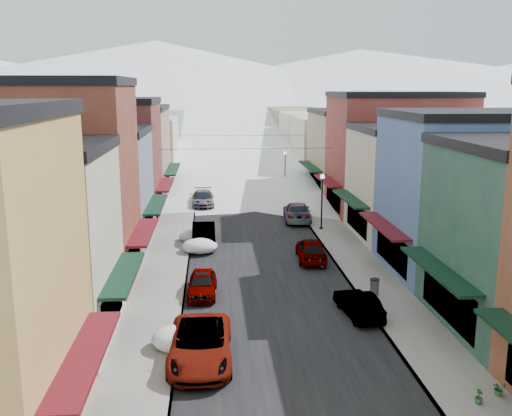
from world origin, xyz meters
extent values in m
cube|color=black|center=(0.00, 60.00, 0.01)|extent=(10.00, 160.00, 0.01)
cube|color=gray|center=(-6.60, 60.00, 0.07)|extent=(3.20, 160.00, 0.15)
cube|color=gray|center=(6.60, 60.00, 0.07)|extent=(3.20, 160.00, 0.15)
cube|color=slate|center=(-5.05, 60.00, 0.07)|extent=(0.10, 160.00, 0.15)
cube|color=slate|center=(5.05, 60.00, 0.07)|extent=(0.10, 160.00, 0.15)
cube|color=#580F18|center=(-7.60, 4.00, 3.20)|extent=(1.20, 7.22, 0.15)
cube|color=#BEB799|center=(-13.20, 12.50, 4.50)|extent=(10.00, 8.00, 9.00)
cube|color=black|center=(-7.60, 12.50, 3.20)|extent=(1.20, 6.80, 0.15)
cube|color=maroon|center=(-13.70, 20.50, 6.00)|extent=(11.00, 8.00, 12.00)
cube|color=black|center=(-13.70, 20.50, 12.25)|extent=(11.20, 8.20, 0.50)
cube|color=#580F18|center=(-7.60, 20.50, 3.20)|extent=(1.20, 6.80, 0.15)
cube|color=slate|center=(-13.20, 29.00, 4.25)|extent=(10.00, 9.00, 8.50)
cube|color=black|center=(-13.20, 29.00, 8.75)|extent=(10.20, 9.20, 0.50)
cube|color=black|center=(-7.60, 29.00, 3.20)|extent=(1.20, 7.65, 0.15)
cube|color=maroon|center=(-14.20, 38.00, 5.25)|extent=(12.00, 9.00, 10.50)
cube|color=black|center=(-14.20, 38.00, 10.75)|extent=(12.20, 9.20, 0.50)
cube|color=#580F18|center=(-7.60, 38.00, 3.20)|extent=(1.20, 7.65, 0.15)
cube|color=#8F745E|center=(-13.20, 48.00, 4.75)|extent=(10.00, 11.00, 9.50)
cube|color=black|center=(-13.20, 48.00, 9.75)|extent=(10.20, 11.20, 0.50)
cube|color=black|center=(-7.60, 48.00, 3.20)|extent=(1.20, 9.35, 0.15)
cube|color=black|center=(7.60, 12.00, 3.20)|extent=(1.20, 7.65, 0.15)
cube|color=#436197|center=(13.20, 21.00, 5.00)|extent=(10.00, 9.00, 10.00)
cube|color=black|center=(13.20, 21.00, 10.25)|extent=(10.20, 9.20, 0.50)
cube|color=#580F18|center=(7.60, 21.00, 3.20)|extent=(1.20, 7.65, 0.15)
cube|color=beige|center=(13.70, 30.00, 4.25)|extent=(11.00, 9.00, 8.50)
cube|color=black|center=(13.70, 30.00, 8.75)|extent=(11.20, 9.20, 0.50)
cube|color=black|center=(7.60, 30.00, 3.20)|extent=(1.20, 7.65, 0.15)
cube|color=maroon|center=(14.20, 39.00, 5.50)|extent=(12.00, 9.00, 11.00)
cube|color=black|center=(14.20, 39.00, 11.25)|extent=(12.20, 9.20, 0.50)
cube|color=#580F18|center=(7.60, 39.00, 3.20)|extent=(1.20, 7.65, 0.15)
cube|color=#948161|center=(13.20, 49.00, 4.50)|extent=(10.00, 11.00, 9.00)
cube|color=black|center=(13.20, 49.00, 9.25)|extent=(10.20, 11.20, 0.50)
cube|color=black|center=(7.60, 49.00, 3.20)|extent=(1.20, 9.35, 0.15)
cube|color=gray|center=(-12.50, 62.00, 4.00)|extent=(9.00, 13.00, 8.00)
cube|color=gray|center=(12.50, 62.00, 4.00)|extent=(9.00, 13.00, 8.00)
cube|color=gray|center=(-12.50, 76.00, 4.00)|extent=(9.00, 13.00, 8.00)
cube|color=gray|center=(12.50, 76.00, 4.00)|extent=(9.00, 13.00, 8.00)
cube|color=gray|center=(-12.50, 90.00, 4.00)|extent=(9.00, 13.00, 8.00)
cube|color=gray|center=(12.50, 90.00, 4.00)|extent=(9.00, 13.00, 8.00)
cube|color=gray|center=(-12.50, 104.00, 4.00)|extent=(9.00, 13.00, 8.00)
cube|color=gray|center=(12.50, 104.00, 4.00)|extent=(9.00, 13.00, 8.00)
cube|color=silver|center=(0.00, 225.00, 6.00)|extent=(360.00, 40.00, 12.00)
cone|color=white|center=(-30.00, 275.00, 17.00)|extent=(300.00, 300.00, 34.00)
cone|color=white|center=(70.00, 270.00, 15.00)|extent=(320.00, 320.00, 30.00)
cylinder|color=black|center=(0.00, 40.00, 6.20)|extent=(16.40, 0.04, 0.04)
cylinder|color=black|center=(0.00, 55.00, 6.20)|extent=(16.40, 0.04, 0.04)
imported|color=silver|center=(-3.94, 9.60, 0.82)|extent=(2.82, 5.94, 1.64)
imported|color=gray|center=(-4.00, 17.87, 0.70)|extent=(1.80, 4.16, 1.40)
imported|color=black|center=(-4.04, 28.71, 0.82)|extent=(1.82, 5.01, 1.64)
imported|color=gray|center=(-4.30, 43.11, 0.80)|extent=(2.35, 5.58, 1.61)
imported|color=black|center=(4.30, 14.11, 0.68)|extent=(1.93, 4.26, 1.36)
imported|color=#94989C|center=(3.50, 24.12, 0.81)|extent=(2.21, 4.88, 1.62)
imported|color=black|center=(4.30, 36.21, 0.85)|extent=(2.85, 6.02, 1.69)
imported|color=#929599|center=(-2.20, 57.85, 0.69)|extent=(1.99, 4.19, 1.38)
imported|color=silver|center=(1.68, 72.49, 0.77)|extent=(2.88, 5.70, 1.54)
cylinder|color=#525456|center=(5.94, 16.83, 0.59)|extent=(0.51, 0.51, 0.88)
cylinder|color=black|center=(5.94, 16.83, 1.05)|extent=(0.55, 0.55, 0.06)
cylinder|color=black|center=(5.84, 32.53, 0.20)|extent=(0.32, 0.32, 0.11)
cylinder|color=black|center=(5.84, 32.53, 2.30)|extent=(0.13, 0.13, 4.30)
sphere|color=white|center=(5.84, 32.53, 4.61)|extent=(0.39, 0.39, 0.39)
cylinder|color=black|center=(5.20, 51.96, 0.20)|extent=(0.31, 0.31, 0.10)
cylinder|color=black|center=(5.20, 51.96, 2.20)|extent=(0.12, 0.12, 4.10)
sphere|color=white|center=(5.20, 51.96, 4.40)|extent=(0.37, 0.37, 0.37)
imported|color=#306B34|center=(7.68, 5.59, 0.44)|extent=(0.60, 0.55, 0.57)
imported|color=#2E5C2A|center=(6.64, 5.09, 0.43)|extent=(0.45, 0.45, 0.57)
ellipsoid|color=white|center=(-4.90, 10.86, 0.56)|extent=(2.65, 2.24, 1.12)
ellipsoid|color=white|center=(-4.70, 12.06, 0.28)|extent=(1.13, 1.02, 0.57)
ellipsoid|color=white|center=(-4.30, 26.48, 0.55)|extent=(2.59, 2.19, 1.10)
ellipsoid|color=white|center=(-4.10, 27.68, 0.28)|extent=(1.11, 1.00, 0.55)
ellipsoid|color=white|center=(-4.90, 29.69, 0.47)|extent=(2.20, 1.86, 0.93)
ellipsoid|color=white|center=(-4.70, 30.89, 0.24)|extent=(0.94, 0.85, 0.47)
camera|label=1|loc=(-3.30, -13.81, 11.92)|focal=40.00mm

